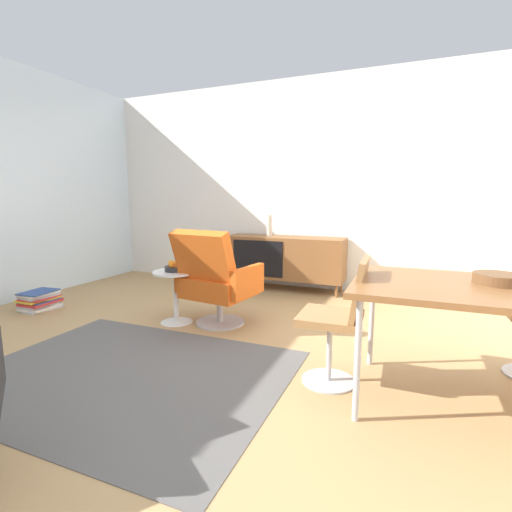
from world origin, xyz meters
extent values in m
plane|color=tan|center=(0.00, 0.00, 0.00)|extent=(8.32, 8.32, 0.00)
cube|color=white|center=(0.00, 2.60, 1.40)|extent=(6.80, 0.12, 2.80)
cube|color=brown|center=(-0.34, 2.30, 0.44)|extent=(1.60, 0.44, 0.56)
cube|color=black|center=(-0.64, 2.08, 0.44)|extent=(0.70, 0.01, 0.48)
cylinder|color=brown|center=(-1.08, 2.13, 0.08)|extent=(0.03, 0.03, 0.16)
cylinder|color=brown|center=(0.40, 2.13, 0.08)|extent=(0.03, 0.03, 0.16)
cylinder|color=brown|center=(-1.08, 2.47, 0.08)|extent=(0.03, 0.03, 0.16)
cylinder|color=brown|center=(0.40, 2.47, 0.08)|extent=(0.03, 0.03, 0.16)
cylinder|color=beige|center=(-0.56, 2.30, 0.86)|extent=(0.07, 0.07, 0.29)
cube|color=brown|center=(1.71, -0.06, 0.72)|extent=(1.60, 0.90, 0.04)
cylinder|color=#B7B7BC|center=(0.99, -0.45, 0.35)|extent=(0.04, 0.04, 0.70)
cylinder|color=#B7B7BC|center=(0.99, 0.33, 0.35)|extent=(0.04, 0.04, 0.70)
cylinder|color=brown|center=(1.69, 0.04, 0.77)|extent=(0.26, 0.26, 0.06)
cube|color=#9E7042|center=(0.76, -0.06, 0.45)|extent=(0.41, 0.41, 0.05)
cube|color=#9E7042|center=(0.94, -0.06, 0.67)|extent=(0.10, 0.38, 0.38)
cylinder|color=#B7B7BC|center=(0.76, -0.06, 0.21)|extent=(0.04, 0.04, 0.42)
cylinder|color=#B7B7BC|center=(0.76, -0.06, 0.01)|extent=(0.36, 0.36, 0.01)
cube|color=#D85919|center=(-0.49, 0.72, 0.38)|extent=(0.67, 0.64, 0.20)
cube|color=#D85919|center=(-0.52, 0.48, 0.69)|extent=(0.63, 0.35, 0.51)
cube|color=#D85919|center=(-0.16, 0.67, 0.46)|extent=(0.13, 0.51, 0.28)
cube|color=#D85919|center=(-0.82, 0.77, 0.46)|extent=(0.13, 0.51, 0.28)
cylinder|color=#B7B7BC|center=(-0.49, 0.72, 0.14)|extent=(0.06, 0.06, 0.28)
cylinder|color=#B7B7BC|center=(-0.49, 0.72, 0.01)|extent=(0.48, 0.48, 0.02)
cylinder|color=white|center=(-0.91, 0.58, 0.51)|extent=(0.44, 0.44, 0.02)
cylinder|color=white|center=(-0.91, 0.58, 0.25)|extent=(0.05, 0.05, 0.50)
cone|color=white|center=(-0.91, 0.58, 0.01)|extent=(0.32, 0.32, 0.02)
cylinder|color=#262628|center=(-0.91, 0.58, 0.55)|extent=(0.20, 0.20, 0.05)
sphere|color=orange|center=(-0.87, 0.58, 0.59)|extent=(0.07, 0.07, 0.07)
sphere|color=orange|center=(-0.90, 0.62, 0.59)|extent=(0.07, 0.07, 0.07)
sphere|color=orange|center=(-0.95, 0.59, 0.59)|extent=(0.07, 0.07, 0.07)
sphere|color=orange|center=(-0.91, 0.54, 0.59)|extent=(0.07, 0.07, 0.07)
cube|color=#B2B2B7|center=(-2.56, 0.37, 0.01)|extent=(0.30, 0.40, 0.01)
cube|color=silver|center=(-2.57, 0.36, 0.03)|extent=(0.31, 0.39, 0.03)
cube|color=#B2B2B7|center=(-2.58, 0.35, 0.05)|extent=(0.27, 0.34, 0.03)
cube|color=red|center=(-2.57, 0.37, 0.08)|extent=(0.29, 0.38, 0.03)
cube|color=#334C8C|center=(-2.58, 0.37, 0.10)|extent=(0.31, 0.35, 0.01)
cube|color=gold|center=(-2.59, 0.36, 0.12)|extent=(0.29, 0.38, 0.02)
cube|color=red|center=(-2.57, 0.37, 0.14)|extent=(0.32, 0.37, 0.02)
cube|color=#B2B2B7|center=(-2.58, 0.37, 0.16)|extent=(0.29, 0.37, 0.03)
cube|color=silver|center=(-2.59, 0.37, 0.18)|extent=(0.27, 0.35, 0.02)
cube|color=#334C8C|center=(-2.57, 0.36, 0.20)|extent=(0.31, 0.38, 0.01)
cube|color=#595654|center=(-0.58, -0.50, 0.00)|extent=(2.20, 1.70, 0.01)
camera|label=1|loc=(1.21, -2.45, 1.23)|focal=26.26mm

